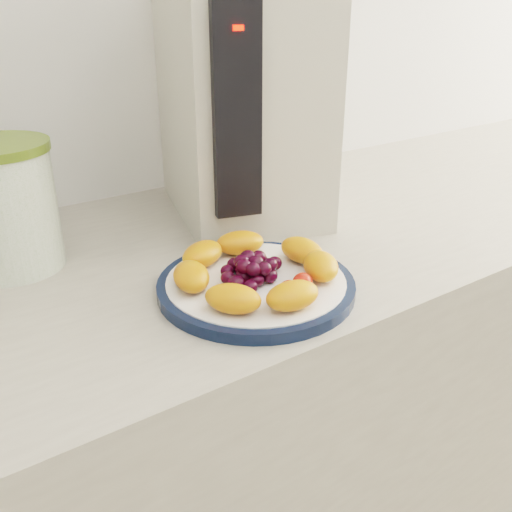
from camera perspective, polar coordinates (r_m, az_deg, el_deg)
counter at (r=1.13m, az=-3.65°, el=-20.29°), size 3.50×0.60×0.90m
cabinet_face at (r=1.15m, az=-3.60°, el=-21.34°), size 3.48×0.58×0.84m
plate_rim at (r=0.73m, az=-0.00°, el=-3.01°), size 0.25×0.25×0.01m
plate_face at (r=0.73m, az=-0.00°, el=-2.94°), size 0.23×0.23×0.02m
canister at (r=0.84m, az=-23.78°, el=4.11°), size 0.16×0.16×0.16m
appliance_body at (r=0.96m, az=-1.52°, el=15.56°), size 0.30×0.36×0.39m
appliance_panel at (r=0.80m, az=-1.96°, el=13.94°), size 0.07×0.04×0.29m
appliance_led at (r=0.77m, az=-1.81°, el=21.86°), size 0.01×0.01×0.01m
fruit_plate at (r=0.72m, az=-0.05°, el=-1.26°), size 0.22×0.22×0.03m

